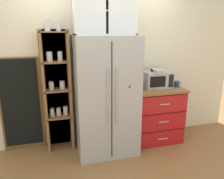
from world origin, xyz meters
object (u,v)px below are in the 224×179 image
bottle_green (155,79)px  microwave (157,79)px  chalkboard_menu (21,105)px  bottle_cobalt (158,81)px  mug_red (138,85)px  refrigerator (106,96)px  mug_navy (177,84)px  coffee_maker (157,78)px

bottle_green → microwave: bearing=-73.5°
chalkboard_menu → bottle_cobalt: bearing=-7.2°
microwave → mug_red: microwave is taller
refrigerator → mug_navy: 1.23m
microwave → bottle_cobalt: bearing=-97.6°
microwave → bottle_green: (-0.01, 0.03, -0.00)m
mug_navy → bottle_cobalt: size_ratio=0.44×
coffee_maker → mug_navy: size_ratio=2.52×
refrigerator → bottle_green: bearing=10.1°
coffee_maker → bottle_cobalt: (0.00, -0.02, -0.03)m
mug_navy → bottle_green: bottle_green is taller
mug_red → chalkboard_menu: chalkboard_menu is taller
microwave → mug_navy: (0.34, -0.06, -0.08)m
chalkboard_menu → mug_navy: bearing=-6.2°
microwave → chalkboard_menu: 2.15m
bottle_green → bottle_cobalt: bottle_green is taller
mug_red → bottle_cobalt: size_ratio=0.42×
microwave → refrigerator: bearing=-171.7°
mug_navy → bottle_green: (-0.34, 0.09, 0.08)m
refrigerator → microwave: refrigerator is taller
refrigerator → mug_navy: bearing=3.1°
mug_red → refrigerator: bearing=-165.9°
bottle_green → bottle_cobalt: bearing=-90.0°
refrigerator → bottle_cobalt: size_ratio=6.30×
microwave → mug_navy: bearing=-10.7°
coffee_maker → microwave: bearing=78.8°
coffee_maker → bottle_cobalt: bearing=-90.0°
chalkboard_menu → coffee_maker: bearing=-6.7°
refrigerator → bottle_cobalt: refrigerator is taller
bottle_green → bottle_cobalt: 0.09m
bottle_cobalt → chalkboard_menu: chalkboard_menu is taller
coffee_maker → mug_red: (-0.31, 0.06, -0.11)m
mug_navy → coffee_maker: bearing=176.4°
microwave → bottle_cobalt: 0.06m
microwave → mug_navy: 0.35m
bottle_green → chalkboard_menu: (-2.11, 0.18, -0.31)m
coffee_maker → bottle_green: 0.08m
refrigerator → bottle_green: size_ratio=6.13×
microwave → mug_red: (-0.32, 0.01, -0.08)m
coffee_maker → mug_navy: coffee_maker is taller
microwave → mug_red: bearing=177.4°
bottle_cobalt → chalkboard_menu: 2.15m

